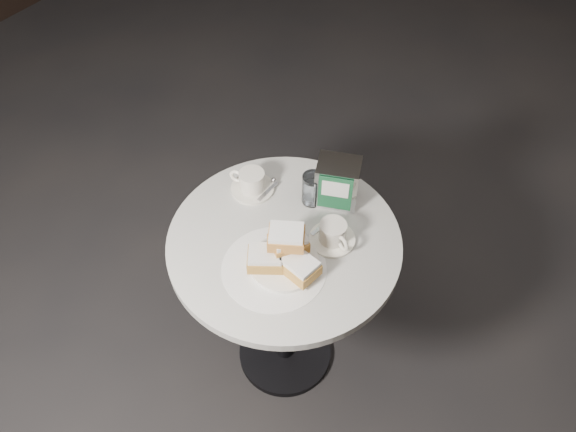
# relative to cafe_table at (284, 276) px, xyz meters

# --- Properties ---
(ground) EXTENTS (7.00, 7.00, 0.00)m
(ground) POSITION_rel_cafe_table_xyz_m (0.00, 0.00, -0.55)
(ground) COLOR black
(ground) RESTS_ON ground
(cafe_table) EXTENTS (0.70, 0.70, 0.74)m
(cafe_table) POSITION_rel_cafe_table_xyz_m (0.00, 0.00, 0.00)
(cafe_table) COLOR black
(cafe_table) RESTS_ON ground
(sugar_spill) EXTENTS (0.34, 0.34, 0.00)m
(sugar_spill) POSITION_rel_cafe_table_xyz_m (0.04, -0.10, 0.20)
(sugar_spill) COLOR white
(sugar_spill) RESTS_ON cafe_table
(beignet_plate) EXTENTS (0.25, 0.25, 0.13)m
(beignet_plate) POSITION_rel_cafe_table_xyz_m (0.05, -0.07, 0.25)
(beignet_plate) COLOR white
(beignet_plate) RESTS_ON cafe_table
(coffee_cup_left) EXTENTS (0.17, 0.17, 0.07)m
(coffee_cup_left) POSITION_rel_cafe_table_xyz_m (-0.20, 0.11, 0.23)
(coffee_cup_left) COLOR silver
(coffee_cup_left) RESTS_ON cafe_table
(coffee_cup_right) EXTENTS (0.18, 0.18, 0.07)m
(coffee_cup_right) POSITION_rel_cafe_table_xyz_m (0.12, 0.08, 0.23)
(coffee_cup_right) COLOR white
(coffee_cup_right) RESTS_ON cafe_table
(water_glass_left) EXTENTS (0.07, 0.07, 0.11)m
(water_glass_left) POSITION_rel_cafe_table_xyz_m (-0.02, 0.18, 0.25)
(water_glass_left) COLOR white
(water_glass_left) RESTS_ON cafe_table
(water_glass_right) EXTENTS (0.08, 0.08, 0.11)m
(water_glass_right) POSITION_rel_cafe_table_xyz_m (0.01, 0.20, 0.25)
(water_glass_right) COLOR silver
(water_glass_right) RESTS_ON cafe_table
(napkin_dispenser) EXTENTS (0.16, 0.15, 0.15)m
(napkin_dispenser) POSITION_rel_cafe_table_xyz_m (0.04, 0.22, 0.27)
(napkin_dispenser) COLOR silver
(napkin_dispenser) RESTS_ON cafe_table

